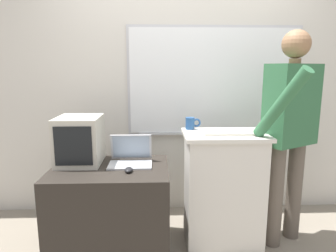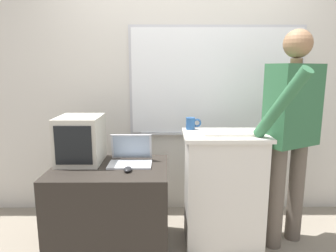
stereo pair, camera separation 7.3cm
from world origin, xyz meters
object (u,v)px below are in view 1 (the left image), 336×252
object	(u,v)px
person_presenter	(291,123)
computer_mouse_by_laptop	(129,170)
lectern_podium	(223,189)
computer_mouse_by_keyboard	(257,132)
crt_monitor	(80,140)
laptop	(131,156)
side_desk	(112,209)
coffee_mug	(191,123)
wireless_keyboard	(229,133)

from	to	relation	value
person_presenter	computer_mouse_by_laptop	xyz separation A→B (m)	(-1.29, -0.19, -0.31)
lectern_podium	computer_mouse_by_keyboard	distance (m)	0.56
computer_mouse_by_laptop	crt_monitor	distance (m)	0.51
lectern_podium	laptop	distance (m)	0.81
laptop	computer_mouse_by_laptop	world-z (taller)	laptop
computer_mouse_by_keyboard	crt_monitor	size ratio (longest dim) A/B	0.25
side_desk	laptop	world-z (taller)	laptop
crt_monitor	coffee_mug	world-z (taller)	crt_monitor
wireless_keyboard	laptop	bearing A→B (deg)	173.18
computer_mouse_by_keyboard	coffee_mug	bearing A→B (deg)	157.28
person_presenter	computer_mouse_by_laptop	world-z (taller)	person_presenter
wireless_keyboard	computer_mouse_by_keyboard	bearing A→B (deg)	3.30
lectern_podium	person_presenter	xyz separation A→B (m)	(0.54, 0.02, 0.55)
person_presenter	wireless_keyboard	size ratio (longest dim) A/B	4.46
person_presenter	computer_mouse_by_keyboard	size ratio (longest dim) A/B	17.66
person_presenter	laptop	size ratio (longest dim) A/B	5.15
side_desk	laptop	bearing A→B (deg)	31.56
coffee_mug	laptop	bearing A→B (deg)	-165.41
wireless_keyboard	computer_mouse_by_keyboard	distance (m)	0.23
person_presenter	crt_monitor	xyz separation A→B (m)	(-1.71, 0.04, -0.13)
computer_mouse_by_laptop	person_presenter	bearing A→B (deg)	8.53
computer_mouse_by_laptop	coffee_mug	bearing A→B (deg)	34.29
person_presenter	laptop	distance (m)	1.32
person_presenter	computer_mouse_by_laptop	size ratio (longest dim) A/B	17.66
computer_mouse_by_keyboard	crt_monitor	world-z (taller)	crt_monitor
coffee_mug	side_desk	bearing A→B (deg)	-161.01
lectern_podium	person_presenter	distance (m)	0.77
wireless_keyboard	coffee_mug	bearing A→B (deg)	140.73
wireless_keyboard	crt_monitor	xyz separation A→B (m)	(-1.19, 0.12, -0.07)
side_desk	computer_mouse_by_keyboard	bearing A→B (deg)	0.80
wireless_keyboard	computer_mouse_by_laptop	xyz separation A→B (m)	(-0.78, -0.12, -0.25)
wireless_keyboard	computer_mouse_by_keyboard	world-z (taller)	computer_mouse_by_keyboard
person_presenter	computer_mouse_by_keyboard	world-z (taller)	person_presenter
laptop	coffee_mug	xyz separation A→B (m)	(0.50, 0.13, 0.24)
side_desk	computer_mouse_by_keyboard	distance (m)	1.32
side_desk	computer_mouse_by_laptop	distance (m)	0.42
person_presenter	crt_monitor	world-z (taller)	person_presenter
crt_monitor	computer_mouse_by_laptop	bearing A→B (deg)	-29.80
wireless_keyboard	coffee_mug	xyz separation A→B (m)	(-0.27, 0.22, 0.04)
lectern_podium	laptop	xyz separation A→B (m)	(-0.76, 0.03, 0.29)
computer_mouse_by_laptop	coffee_mug	size ratio (longest dim) A/B	0.77
person_presenter	computer_mouse_by_laptop	bearing A→B (deg)	159.92
computer_mouse_by_laptop	coffee_mug	world-z (taller)	coffee_mug
side_desk	laptop	xyz separation A→B (m)	(0.16, 0.10, 0.42)
laptop	person_presenter	bearing A→B (deg)	-0.77
computer_mouse_by_keyboard	computer_mouse_by_laptop	bearing A→B (deg)	-172.54
side_desk	lectern_podium	bearing A→B (deg)	3.84
computer_mouse_by_laptop	crt_monitor	xyz separation A→B (m)	(-0.41, 0.24, 0.17)
laptop	wireless_keyboard	distance (m)	0.81
side_desk	crt_monitor	size ratio (longest dim) A/B	2.32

